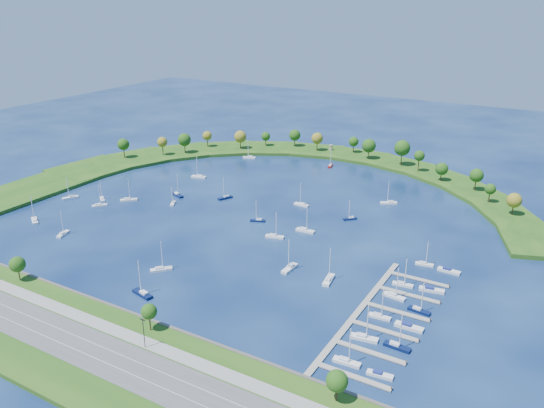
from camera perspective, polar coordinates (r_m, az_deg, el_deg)
The scene contains 40 objects.
ground at distance 274.77m, azimuth -1.43°, elevation -0.91°, with size 700.00×700.00×0.00m, color #071742.
south_shoreline at distance 192.73m, azimuth -21.41°, elevation -12.47°, with size 420.00×43.10×11.60m.
breakwater at distance 336.68m, azimuth -3.81°, elevation 3.41°, with size 286.74×247.64×2.00m.
breakwater_trees at distance 351.84m, azimuth 4.62°, elevation 5.83°, with size 242.78×94.65×16.26m.
harbor_tower at distance 380.24m, azimuth 6.15°, elevation 5.88°, with size 2.60×2.60×3.87m.
dock_system at distance 192.62m, azimuth 11.04°, elevation -11.51°, with size 24.28×82.00×1.60m.
moored_boat_0 at distance 305.15m, azimuth -17.28°, elevation 0.56°, with size 7.00×5.70×10.48m.
moored_boat_1 at distance 366.78m, azimuth -2.38°, elevation 4.92°, with size 8.76×4.90×12.41m.
moored_boat_2 at distance 350.40m, azimuth 6.10°, elevation 4.03°, with size 4.04×7.93×11.23m.
moored_boat_3 at distance 266.84m, azimuth -20.95°, elevation -2.87°, with size 4.49×8.12×11.51m.
moored_boat_4 at distance 287.32m, azimuth -23.50°, elevation -1.54°, with size 8.70×6.68×12.83m.
moored_boat_5 at distance 253.09m, azimuth 3.48°, elevation -2.71°, with size 9.03×2.84×13.15m.
moored_boat_6 at distance 329.85m, azimuth -7.64°, elevation 2.88°, with size 9.30×4.63×13.17m.
moored_boat_7 at distance 299.72m, azimuth -14.72°, elevation 0.48°, with size 8.08×8.03×13.08m.
moored_boat_8 at distance 246.53m, azimuth 0.27°, elevation -3.35°, with size 8.78×4.45×12.43m.
moored_boat_9 at distance 294.20m, azimuth -4.89°, elevation 0.72°, with size 5.53×8.42×12.07m.
moored_boat_10 at distance 283.80m, azimuth 3.10°, elevation -0.01°, with size 8.38×3.05×12.06m.
moored_boat_11 at distance 268.86m, azimuth 8.14°, elevation -1.44°, with size 6.13×6.11×9.94m.
moored_boat_12 at distance 211.76m, azimuth 5.92°, elevation -7.80°, with size 4.04×9.62×13.71m.
moored_boat_13 at distance 301.41m, azimuth -9.80°, elevation 0.99°, with size 8.91×5.38×12.67m.
moored_boat_14 at distance 207.11m, azimuth -13.34°, elevation -9.02°, with size 9.76×4.63×13.83m.
moored_boat_15 at distance 292.32m, azimuth 12.09°, elevation 0.18°, with size 8.58×6.67×12.68m.
moored_boat_16 at distance 222.66m, azimuth -11.49°, elevation -6.62°, with size 7.39×8.01×12.54m.
moored_boat_17 at distance 263.98m, azimuth -1.50°, elevation -1.66°, with size 7.43×4.77×10.63m.
moored_boat_18 at distance 312.69m, azimuth -20.26°, elevation 0.69°, with size 5.97×8.30×12.06m.
moored_boat_19 at distance 219.27m, azimuth 1.86°, elevation -6.62°, with size 2.95×9.27×13.49m.
moored_boat_20 at distance 290.09m, azimuth -10.29°, elevation 0.13°, with size 4.60×6.56×9.50m.
moored_boat_21 at distance 296.27m, azimuth -17.55°, elevation -0.08°, with size 6.34×7.26×11.13m.
docked_boat_0 at distance 170.28m, azimuth 7.77°, elevation -15.91°, with size 8.54×2.86×12.37m.
docked_boat_1 at distance 167.43m, azimuth 11.15°, elevation -17.03°, with size 7.86×2.97×1.57m.
docked_boat_2 at distance 181.01m, azimuth 9.55°, elevation -13.51°, with size 9.16×3.82×13.06m.
docked_boat_3 at distance 179.22m, azimuth 12.89°, elevation -14.19°, with size 8.55×2.77×12.41m.
docked_boat_4 at distance 192.45m, azimuth 11.14°, elevation -11.36°, with size 7.74×2.56×11.22m.
docked_boat_5 at distance 189.31m, azimuth 14.06°, elevation -12.29°, with size 9.44×2.70×1.92m.
docked_boat_6 at distance 205.11m, azimuth 12.61°, elevation -9.28°, with size 8.58×3.38×12.27m.
docked_boat_7 at distance 198.76m, azimuth 15.07°, elevation -10.59°, with size 8.08×3.11×11.58m.
docked_boat_8 at distance 213.50m, azimuth 13.46°, elevation -8.08°, with size 7.94×3.14×11.36m.
docked_boat_9 at distance 212.66m, azimuth 16.28°, elevation -8.56°, with size 9.43×4.08×1.86m.
docked_boat_10 at distance 230.83m, azimuth 15.59°, elevation -5.98°, with size 7.42×3.15×10.56m.
docked_boat_11 at distance 228.33m, azimuth 17.93°, elevation -6.62°, with size 8.88×2.83×1.79m.
Camera 1 is at (134.17, -216.64, 102.77)m, focal length 36.13 mm.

